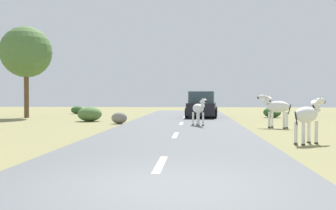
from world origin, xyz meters
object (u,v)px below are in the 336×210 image
zebra_0 (199,109)px  tree_4 (26,52)px  bush_0 (90,114)px  bush_3 (77,110)px  zebra_4 (308,115)px  car_0 (202,105)px  car_1 (200,103)px  rock_0 (119,118)px  zebra_1 (276,107)px  bush_2 (272,112)px

zebra_0 → tree_4: bearing=-56.3°
tree_4 → bush_0: size_ratio=4.39×
tree_4 → bush_3: (1.71, 5.90, -4.17)m
tree_4 → bush_0: (5.38, -3.45, -4.06)m
zebra_4 → bush_0: (-9.71, 9.91, -0.47)m
zebra_0 → car_0: size_ratio=0.31×
car_1 → rock_0: car_1 is taller
zebra_4 → car_0: bearing=152.3°
car_1 → bush_0: (-6.66, -13.41, -0.42)m
zebra_0 → bush_3: bearing=-77.9°
zebra_1 → zebra_0: bearing=118.7°
zebra_1 → rock_0: size_ratio=1.94×
zebra_1 → tree_4: size_ratio=0.26×
bush_0 → car_1: bearing=63.6°
bush_0 → bush_3: bush_0 is taller
zebra_1 → rock_0: bearing=113.0°
bush_0 → tree_4: bearing=147.3°
zebra_4 → bush_2: 14.78m
car_0 → rock_0: (-4.52, -5.69, -0.54)m
zebra_4 → car_0: 14.13m
car_0 → bush_3: 11.68m
zebra_1 → bush_3: (-13.64, 13.28, -0.65)m
car_1 → rock_0: 15.89m
car_0 → bush_0: car_0 is taller
zebra_4 → bush_2: size_ratio=1.24×
car_0 → bush_2: size_ratio=3.69×
zebra_4 → bush_3: size_ratio=1.41×
zebra_1 → bush_2: size_ratio=1.35×
car_0 → bush_3: (-10.31, 5.47, -0.53)m
tree_4 → bush_3: 7.42m
car_0 → bush_0: bearing=-145.7°
zebra_0 → zebra_4: bearing=90.6°
zebra_1 → bush_0: bearing=106.6°
tree_4 → bush_2: tree_4 is taller
zebra_1 → bush_0: (-9.97, 3.93, -0.54)m
zebra_0 → bush_0: size_ratio=0.96×
zebra_0 → zebra_1: 3.65m
car_1 → tree_4: size_ratio=0.71×
zebra_0 → car_0: bearing=-118.4°
tree_4 → rock_0: bearing=-35.0°
bush_2 → rock_0: bearing=-145.0°
car_0 → bush_2: (4.84, 0.87, -0.49)m
zebra_1 → tree_4: 17.39m
zebra_4 → bush_3: bearing=174.6°
zebra_1 → car_0: (-3.32, 7.81, -0.12)m
zebra_4 → tree_4: (-15.09, 13.36, 3.59)m
zebra_0 → bush_0: bearing=-53.9°
car_1 → bush_3: 11.11m
tree_4 → rock_0: 10.07m
car_0 → car_1: same height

